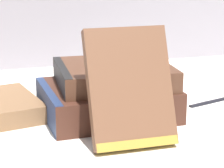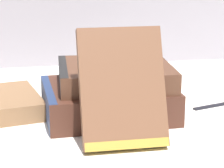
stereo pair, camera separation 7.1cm
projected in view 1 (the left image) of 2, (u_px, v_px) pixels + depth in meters
name	position (u px, v px, depth m)	size (l,w,h in m)	color
ground_plane	(93.00, 124.00, 0.71)	(3.00, 3.00, 0.00)	white
book_flat_bottom	(104.00, 101.00, 0.75)	(0.21, 0.17, 0.05)	#422319
book_flat_top	(110.00, 75.00, 0.74)	(0.18, 0.16, 0.03)	#4C2D1E
book_leaning_front	(130.00, 91.00, 0.63)	(0.11, 0.08, 0.16)	brown
pocket_watch	(122.00, 61.00, 0.75)	(0.06, 0.06, 0.01)	silver
reading_glasses	(74.00, 88.00, 0.90)	(0.11, 0.06, 0.00)	#ADADB2
fountain_pen	(217.00, 99.00, 0.82)	(0.12, 0.05, 0.01)	black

